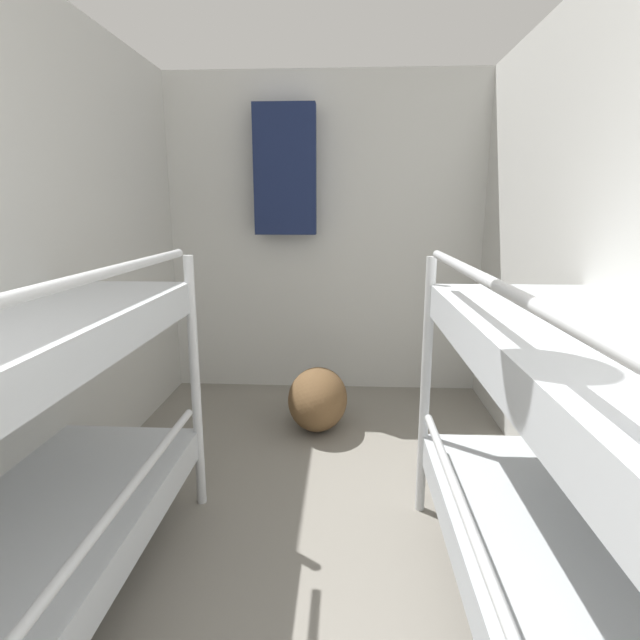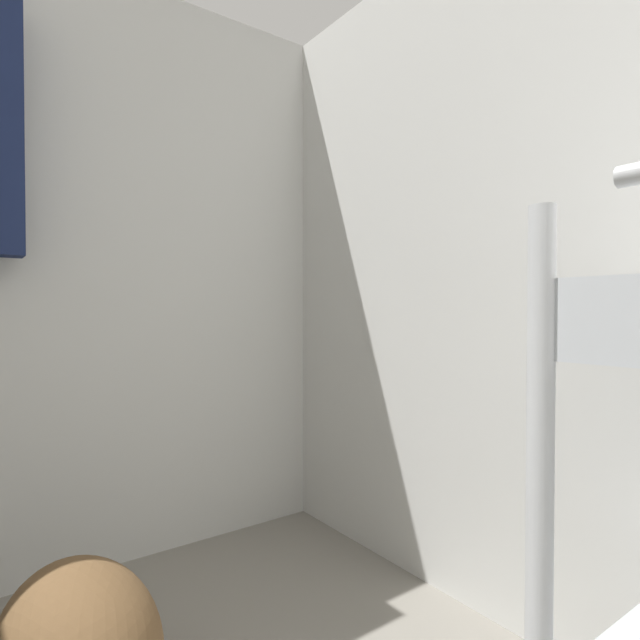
% 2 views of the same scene
% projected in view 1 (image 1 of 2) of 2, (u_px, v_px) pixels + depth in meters
% --- Properties ---
extents(wall_back, '(2.47, 0.06, 2.36)m').
position_uv_depth(wall_back, '(325.00, 238.00, 3.79)').
color(wall_back, silver).
rests_on(wall_back, ground_plane).
extents(bunk_stack_right_near, '(0.67, 1.83, 1.24)m').
position_uv_depth(bunk_stack_right_near, '(608.00, 499.00, 1.28)').
color(bunk_stack_right_near, silver).
rests_on(bunk_stack_right_near, ground_plane).
extents(duffel_bag, '(0.38, 0.58, 0.38)m').
position_uv_depth(duffel_bag, '(318.00, 398.00, 3.24)').
color(duffel_bag, brown).
rests_on(duffel_bag, ground_plane).
extents(hanging_coat, '(0.44, 0.12, 0.90)m').
position_uv_depth(hanging_coat, '(285.00, 170.00, 3.55)').
color(hanging_coat, '#192347').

